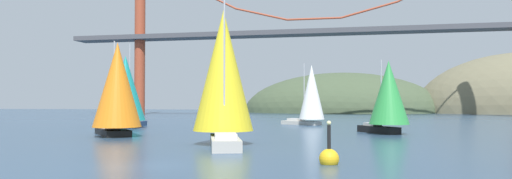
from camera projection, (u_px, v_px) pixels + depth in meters
ground_plane at (142, 166)px, 25.70m from camera, size 360.00×360.00×0.00m
headland_center at (342, 112)px, 156.41m from camera, size 64.05×44.00×25.81m
suspension_bridge at (314, 29)px, 118.99m from camera, size 129.14×6.00×44.38m
sailboat_teal_sail at (126, 90)px, 63.95m from camera, size 6.08×9.85×11.40m
sailboat_green_sail at (388, 95)px, 51.31m from camera, size 6.28×7.49×8.04m
sailboat_white_mainsail at (311, 94)px, 71.15m from camera, size 7.47×5.95×9.22m
sailboat_yellow_sail at (223, 74)px, 38.81m from camera, size 6.25×9.97×11.90m
sailboat_orange_sail at (117, 88)px, 47.60m from camera, size 8.35×9.17×9.65m
channel_buoy at (329, 158)px, 26.43m from camera, size 1.10×1.10×2.64m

